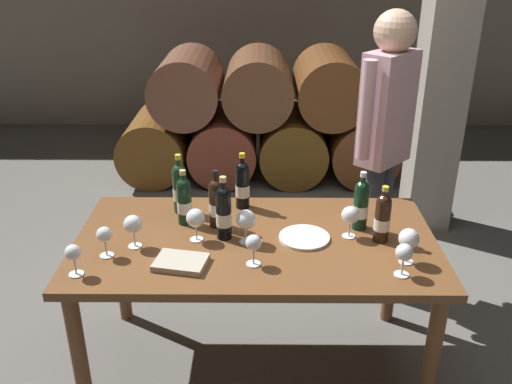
# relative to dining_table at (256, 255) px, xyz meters

# --- Properties ---
(ground_plane) EXTENTS (14.00, 14.00, 0.00)m
(ground_plane) POSITION_rel_dining_table_xyz_m (0.00, 0.00, -0.67)
(ground_plane) COLOR #66635E
(cellar_back_wall) EXTENTS (10.00, 0.24, 2.80)m
(cellar_back_wall) POSITION_rel_dining_table_xyz_m (0.00, 4.20, 0.73)
(cellar_back_wall) COLOR gray
(cellar_back_wall) RESTS_ON ground_plane
(barrel_stack) EXTENTS (2.49, 0.90, 1.15)m
(barrel_stack) POSITION_rel_dining_table_xyz_m (-0.00, 2.60, -0.13)
(barrel_stack) COLOR brown
(barrel_stack) RESTS_ON ground_plane
(stone_pillar) EXTENTS (0.32, 0.32, 2.60)m
(stone_pillar) POSITION_rel_dining_table_xyz_m (1.30, 1.60, 0.63)
(stone_pillar) COLOR gray
(stone_pillar) RESTS_ON ground_plane
(dining_table) EXTENTS (1.70, 0.90, 0.76)m
(dining_table) POSITION_rel_dining_table_xyz_m (0.00, 0.00, 0.00)
(dining_table) COLOR brown
(dining_table) RESTS_ON ground_plane
(wine_bottle_0) EXTENTS (0.07, 0.07, 0.30)m
(wine_bottle_0) POSITION_rel_dining_table_xyz_m (-0.07, 0.34, 0.22)
(wine_bottle_0) COLOR black
(wine_bottle_0) RESTS_ON dining_table
(wine_bottle_1) EXTENTS (0.07, 0.07, 0.31)m
(wine_bottle_1) POSITION_rel_dining_table_xyz_m (-0.15, 0.01, 0.23)
(wine_bottle_1) COLOR black
(wine_bottle_1) RESTS_ON dining_table
(wine_bottle_2) EXTENTS (0.07, 0.07, 0.28)m
(wine_bottle_2) POSITION_rel_dining_table_xyz_m (0.58, -0.01, 0.21)
(wine_bottle_2) COLOR black
(wine_bottle_2) RESTS_ON dining_table
(wine_bottle_3) EXTENTS (0.07, 0.07, 0.30)m
(wine_bottle_3) POSITION_rel_dining_table_xyz_m (0.50, 0.11, 0.22)
(wine_bottle_3) COLOR black
(wine_bottle_3) RESTS_ON dining_table
(wine_bottle_4) EXTENTS (0.07, 0.07, 0.28)m
(wine_bottle_4) POSITION_rel_dining_table_xyz_m (-0.35, 0.16, 0.21)
(wine_bottle_4) COLOR black
(wine_bottle_4) RESTS_ON dining_table
(wine_bottle_5) EXTENTS (0.07, 0.07, 0.31)m
(wine_bottle_5) POSITION_rel_dining_table_xyz_m (-0.39, 0.28, 0.23)
(wine_bottle_5) COLOR #19381E
(wine_bottle_5) RESTS_ON dining_table
(wine_bottle_6) EXTENTS (0.07, 0.07, 0.29)m
(wine_bottle_6) POSITION_rel_dining_table_xyz_m (-0.19, 0.13, 0.22)
(wine_bottle_6) COLOR black
(wine_bottle_6) RESTS_ON dining_table
(wine_glass_0) EXTENTS (0.09, 0.09, 0.16)m
(wine_glass_0) POSITION_rel_dining_table_xyz_m (-0.28, -0.01, 0.20)
(wine_glass_0) COLOR white
(wine_glass_0) RESTS_ON dining_table
(wine_glass_1) EXTENTS (0.07, 0.07, 0.14)m
(wine_glass_1) POSITION_rel_dining_table_xyz_m (-0.01, -0.23, 0.19)
(wine_glass_1) COLOR white
(wine_glass_1) RESTS_ON dining_table
(wine_glass_2) EXTENTS (0.07, 0.07, 0.14)m
(wine_glass_2) POSITION_rel_dining_table_xyz_m (-0.66, -0.16, 0.19)
(wine_glass_2) COLOR white
(wine_glass_2) RESTS_ON dining_table
(wine_glass_3) EXTENTS (0.07, 0.07, 0.14)m
(wine_glass_3) POSITION_rel_dining_table_xyz_m (-0.75, -0.31, 0.19)
(wine_glass_3) COLOR white
(wine_glass_3) RESTS_ON dining_table
(wine_glass_4) EXTENTS (0.09, 0.09, 0.16)m
(wine_glass_4) POSITION_rel_dining_table_xyz_m (-0.04, -0.03, 0.21)
(wine_glass_4) COLOR white
(wine_glass_4) RESTS_ON dining_table
(wine_glass_5) EXTENTS (0.09, 0.09, 0.16)m
(wine_glass_5) POSITION_rel_dining_table_xyz_m (0.66, -0.20, 0.21)
(wine_glass_5) COLOR white
(wine_glass_5) RESTS_ON dining_table
(wine_glass_6) EXTENTS (0.07, 0.07, 0.15)m
(wine_glass_6) POSITION_rel_dining_table_xyz_m (0.62, -0.30, 0.20)
(wine_glass_6) COLOR white
(wine_glass_6) RESTS_ON dining_table
(wine_glass_7) EXTENTS (0.09, 0.09, 0.16)m
(wine_glass_7) POSITION_rel_dining_table_xyz_m (-0.55, -0.08, 0.20)
(wine_glass_7) COLOR white
(wine_glass_7) RESTS_ON dining_table
(wine_glass_8) EXTENTS (0.08, 0.08, 0.16)m
(wine_glass_8) POSITION_rel_dining_table_xyz_m (0.44, 0.02, 0.20)
(wine_glass_8) COLOR white
(wine_glass_8) RESTS_ON dining_table
(tasting_notebook) EXTENTS (0.25, 0.20, 0.03)m
(tasting_notebook) POSITION_rel_dining_table_xyz_m (-0.32, -0.23, 0.11)
(tasting_notebook) COLOR #B2A893
(tasting_notebook) RESTS_ON dining_table
(serving_plate) EXTENTS (0.24, 0.24, 0.01)m
(serving_plate) POSITION_rel_dining_table_xyz_m (0.23, -0.00, 0.10)
(serving_plate) COLOR white
(serving_plate) RESTS_ON dining_table
(sommelier_presenting) EXTENTS (0.37, 0.38, 1.72)m
(sommelier_presenting) POSITION_rel_dining_table_xyz_m (0.74, 0.75, 0.37)
(sommelier_presenting) COLOR #383842
(sommelier_presenting) RESTS_ON ground_plane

